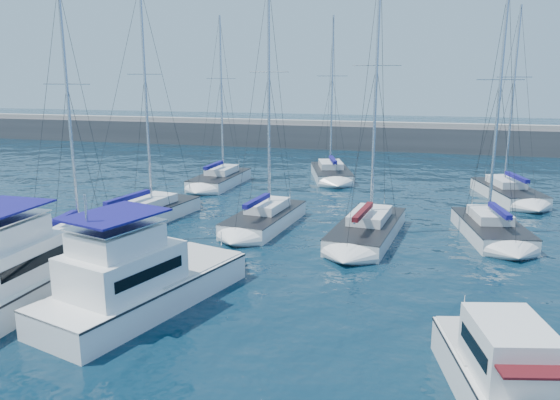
% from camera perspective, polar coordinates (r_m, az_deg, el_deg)
% --- Properties ---
extents(ground, '(220.00, 220.00, 0.00)m').
position_cam_1_polar(ground, '(23.13, -8.17, -11.41)').
color(ground, black).
rests_on(ground, ground).
extents(breakwater, '(160.00, 6.00, 4.45)m').
position_cam_1_polar(breakwater, '(72.35, 7.73, 6.27)').
color(breakwater, '#424244').
rests_on(breakwater, ground).
extents(motor_yacht_port_inner, '(4.02, 10.70, 4.69)m').
position_cam_1_polar(motor_yacht_port_inner, '(26.25, -25.46, -6.92)').
color(motor_yacht_port_inner, white).
rests_on(motor_yacht_port_inner, ground).
extents(motor_yacht_stbd_inner, '(6.18, 10.17, 4.69)m').
position_cam_1_polar(motor_yacht_stbd_inner, '(23.42, -14.68, -8.40)').
color(motor_yacht_stbd_inner, white).
rests_on(motor_yacht_stbd_inner, ground).
extents(motor_yacht_stbd_outer, '(3.62, 6.42, 3.20)m').
position_cam_1_polar(motor_yacht_stbd_outer, '(18.00, 21.90, -16.50)').
color(motor_yacht_stbd_outer, silver).
rests_on(motor_yacht_stbd_outer, ground).
extents(sailboat_mid_a, '(3.67, 7.43, 14.36)m').
position_cam_1_polar(sailboat_mid_a, '(32.67, -20.78, -3.79)').
color(sailboat_mid_a, white).
rests_on(sailboat_mid_a, ground).
extents(sailboat_mid_b, '(4.61, 9.36, 15.21)m').
position_cam_1_polar(sailboat_mid_b, '(36.88, -14.02, -1.45)').
color(sailboat_mid_b, silver).
rests_on(sailboat_mid_b, ground).
extents(sailboat_mid_c, '(3.83, 8.06, 15.42)m').
position_cam_1_polar(sailboat_mid_c, '(34.79, -1.57, -1.89)').
color(sailboat_mid_c, white).
rests_on(sailboat_mid_c, ground).
extents(sailboat_mid_d, '(4.17, 9.02, 16.02)m').
position_cam_1_polar(sailboat_mid_d, '(32.77, 9.13, -3.03)').
color(sailboat_mid_d, silver).
rests_on(sailboat_mid_d, ground).
extents(sailboat_mid_e, '(4.31, 7.66, 14.70)m').
position_cam_1_polar(sailboat_mid_e, '(34.81, 21.18, -2.80)').
color(sailboat_mid_e, silver).
rests_on(sailboat_mid_e, ground).
extents(sailboat_back_a, '(3.43, 7.75, 14.57)m').
position_cam_1_polar(sailboat_back_a, '(47.90, -6.28, 2.19)').
color(sailboat_back_a, white).
rests_on(sailboat_back_a, ground).
extents(sailboat_back_b, '(5.13, 8.27, 14.88)m').
position_cam_1_polar(sailboat_back_b, '(50.80, 5.35, 2.84)').
color(sailboat_back_b, white).
rests_on(sailboat_back_b, ground).
extents(sailboat_back_c, '(5.02, 8.55, 14.82)m').
position_cam_1_polar(sailboat_back_c, '(46.01, 22.69, 0.79)').
color(sailboat_back_c, silver).
rests_on(sailboat_back_c, ground).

